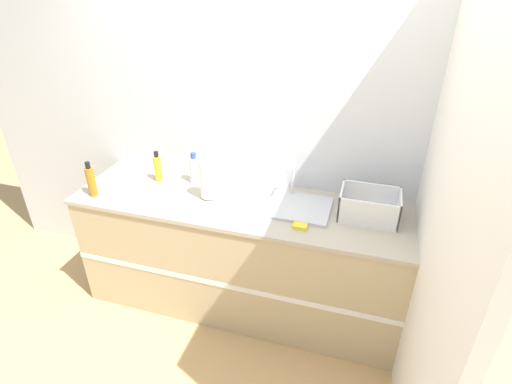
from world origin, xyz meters
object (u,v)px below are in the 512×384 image
(dish_rack, at_px, (369,208))
(bottle_amber, at_px, (91,181))
(sink, at_px, (287,204))
(paper_towel_roll, at_px, (208,180))
(bottle_clear, at_px, (194,169))
(bottle_yellow, at_px, (158,168))

(dish_rack, relative_size, bottle_amber, 1.44)
(sink, xyz_separation_m, paper_towel_roll, (-0.55, -0.05, 0.12))
(sink, xyz_separation_m, dish_rack, (0.53, 0.02, 0.05))
(dish_rack, xyz_separation_m, bottle_amber, (-1.89, -0.27, 0.04))
(dish_rack, distance_m, bottle_clear, 1.29)
(paper_towel_roll, relative_size, bottle_amber, 1.06)
(dish_rack, relative_size, bottle_yellow, 1.56)
(bottle_amber, bearing_deg, bottle_yellow, 45.13)
(sink, relative_size, paper_towel_roll, 2.14)
(dish_rack, bearing_deg, bottle_yellow, 177.55)
(bottle_clear, bearing_deg, bottle_amber, -146.74)
(bottle_yellow, bearing_deg, bottle_amber, -134.87)
(bottle_yellow, bearing_deg, dish_rack, -2.45)
(dish_rack, distance_m, bottle_yellow, 1.56)
(bottle_clear, distance_m, bottle_amber, 0.73)
(dish_rack, bearing_deg, sink, -178.07)
(bottle_yellow, xyz_separation_m, bottle_amber, (-0.34, -0.34, 0.01))
(bottle_clear, bearing_deg, paper_towel_roll, -44.29)
(dish_rack, xyz_separation_m, bottle_yellow, (-1.55, 0.07, 0.04))
(bottle_clear, bearing_deg, sink, -10.95)
(dish_rack, xyz_separation_m, bottle_clear, (-1.28, 0.13, 0.04))
(paper_towel_roll, height_order, bottle_amber, paper_towel_roll)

